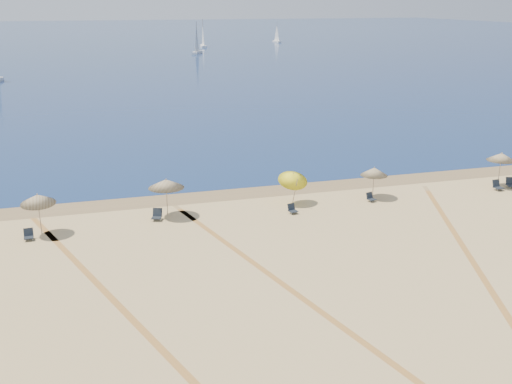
# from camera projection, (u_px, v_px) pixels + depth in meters

# --- Properties ---
(ocean) EXTENTS (500.00, 500.00, 0.00)m
(ocean) POSITION_uv_depth(u_px,v_px,m) (111.00, 36.00, 226.30)
(ocean) COLOR #0C2151
(ocean) RESTS_ON ground
(wet_sand) EXTENTS (500.00, 500.00, 0.00)m
(wet_sand) POSITION_uv_depth(u_px,v_px,m) (241.00, 193.00, 42.36)
(wet_sand) COLOR olive
(wet_sand) RESTS_ON ground
(umbrella_1) EXTENTS (2.01, 2.05, 2.55)m
(umbrella_1) POSITION_uv_depth(u_px,v_px,m) (38.00, 199.00, 34.18)
(umbrella_1) COLOR gray
(umbrella_1) RESTS_ON ground
(umbrella_2) EXTENTS (2.27, 2.27, 2.50)m
(umbrella_2) POSITION_uv_depth(u_px,v_px,m) (166.00, 184.00, 37.15)
(umbrella_2) COLOR gray
(umbrella_2) RESTS_ON ground
(umbrella_3) EXTENTS (1.99, 2.04, 2.55)m
(umbrella_3) POSITION_uv_depth(u_px,v_px,m) (293.00, 177.00, 39.44)
(umbrella_3) COLOR gray
(umbrella_3) RESTS_ON ground
(umbrella_4) EXTENTS (1.88, 1.88, 2.23)m
(umbrella_4) POSITION_uv_depth(u_px,v_px,m) (374.00, 171.00, 40.77)
(umbrella_4) COLOR gray
(umbrella_4) RESTS_ON ground
(umbrella_5) EXTENTS (2.06, 2.06, 2.61)m
(umbrella_5) POSITION_uv_depth(u_px,v_px,m) (501.00, 157.00, 43.08)
(umbrella_5) COLOR gray
(umbrella_5) RESTS_ON ground
(chair_2) EXTENTS (0.57, 0.65, 0.64)m
(chair_2) POSITION_uv_depth(u_px,v_px,m) (29.00, 235.00, 33.98)
(chair_2) COLOR black
(chair_2) RESTS_ON ground
(chair_3) EXTENTS (0.79, 0.85, 0.71)m
(chair_3) POSITION_uv_depth(u_px,v_px,m) (157.00, 215.00, 37.05)
(chair_3) COLOR black
(chair_3) RESTS_ON ground
(chair_4) EXTENTS (0.63, 0.70, 0.61)m
(chair_4) POSITION_uv_depth(u_px,v_px,m) (292.00, 209.00, 38.23)
(chair_4) COLOR black
(chair_4) RESTS_ON ground
(chair_5) EXTENTS (0.63, 0.69, 0.60)m
(chair_5) POSITION_uv_depth(u_px,v_px,m) (371.00, 197.00, 40.50)
(chair_5) COLOR black
(chair_5) RESTS_ON ground
(chair_6) EXTENTS (0.67, 0.76, 0.72)m
(chair_6) POSITION_uv_depth(u_px,v_px,m) (497.00, 186.00, 42.92)
(chair_6) COLOR black
(chair_6) RESTS_ON ground
(chair_7) EXTENTS (0.77, 0.85, 0.74)m
(chair_7) POSITION_uv_depth(u_px,v_px,m) (511.00, 183.00, 43.47)
(chair_7) COLOR black
(chair_7) RESTS_ON ground
(sailboat_0) EXTENTS (1.60, 5.38, 7.93)m
(sailboat_0) POSITION_uv_depth(u_px,v_px,m) (203.00, 39.00, 173.95)
(sailboat_0) COLOR white
(sailboat_0) RESTS_ON ocean
(sailboat_1) EXTENTS (3.63, 5.43, 8.02)m
(sailboat_1) POSITION_uv_depth(u_px,v_px,m) (197.00, 44.00, 152.39)
(sailboat_1) COLOR white
(sailboat_1) RESTS_ON ocean
(sailboat_3) EXTENTS (1.76, 4.50, 6.52)m
(sailboat_3) POSITION_uv_depth(u_px,v_px,m) (277.00, 36.00, 194.21)
(sailboat_3) COLOR white
(sailboat_3) RESTS_ON ocean
(tire_tracks) EXTENTS (54.52, 39.45, 0.00)m
(tire_tracks) POSITION_uv_depth(u_px,v_px,m) (298.00, 285.00, 28.57)
(tire_tracks) COLOR tan
(tire_tracks) RESTS_ON ground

